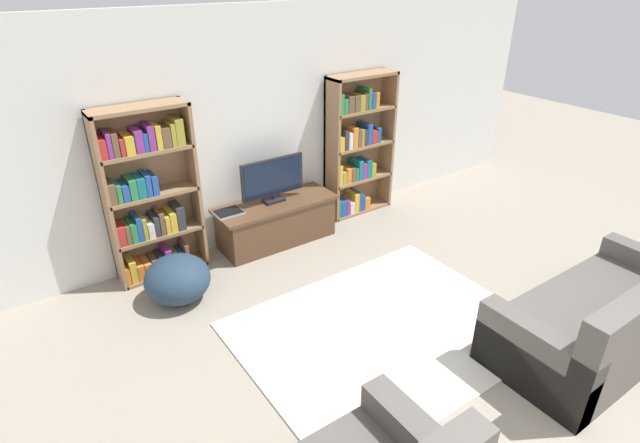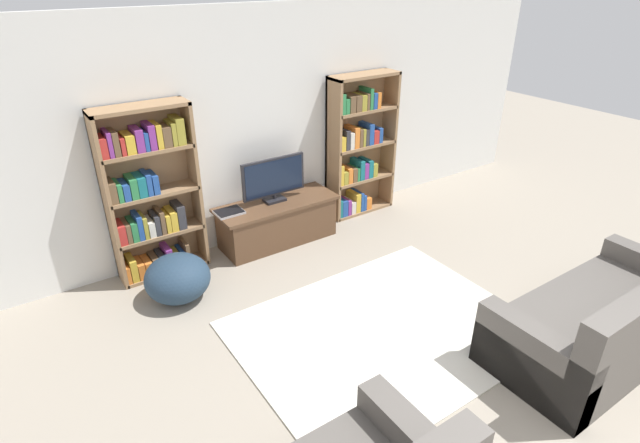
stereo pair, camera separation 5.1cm
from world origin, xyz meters
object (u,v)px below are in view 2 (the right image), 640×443
(couch_right_sofa, at_px, (604,323))
(tv_stand, at_px, (277,222))
(bookshelf_left, at_px, (149,196))
(beanbag_ottoman, at_px, (178,278))
(laptop, at_px, (229,212))
(television, at_px, (274,179))
(bookshelf_right, at_px, (357,148))

(couch_right_sofa, bearing_deg, tv_stand, 112.46)
(bookshelf_left, bearing_deg, beanbag_ottoman, -91.26)
(laptop, bearing_deg, beanbag_ottoman, -148.12)
(television, relative_size, couch_right_sofa, 0.39)
(tv_stand, height_order, laptop, laptop)
(tv_stand, height_order, beanbag_ottoman, tv_stand)
(television, bearing_deg, couch_right_sofa, -67.80)
(laptop, bearing_deg, television, -0.05)
(tv_stand, bearing_deg, television, 90.00)
(television, height_order, beanbag_ottoman, television)
(television, bearing_deg, bookshelf_left, 175.47)
(tv_stand, xyz_separation_m, television, (-0.00, 0.04, 0.53))
(bookshelf_right, xyz_separation_m, tv_stand, (-1.27, -0.15, -0.61))
(laptop, xyz_separation_m, couch_right_sofa, (1.88, -3.21, -0.23))
(bookshelf_left, bearing_deg, television, -4.53)
(bookshelf_left, distance_m, couch_right_sofa, 4.30)
(tv_stand, relative_size, television, 1.83)
(bookshelf_right, distance_m, tv_stand, 1.42)
(bookshelf_right, bearing_deg, tv_stand, -173.24)
(bookshelf_left, xyz_separation_m, beanbag_ottoman, (-0.01, -0.60, -0.64))
(bookshelf_left, height_order, tv_stand, bookshelf_left)
(bookshelf_right, relative_size, couch_right_sofa, 0.90)
(laptop, distance_m, couch_right_sofa, 3.73)
(television, bearing_deg, laptop, 179.95)
(couch_right_sofa, bearing_deg, television, 112.20)
(television, distance_m, couch_right_sofa, 3.51)
(television, height_order, laptop, television)
(tv_stand, relative_size, couch_right_sofa, 0.71)
(bookshelf_right, height_order, laptop, bookshelf_right)
(bookshelf_left, relative_size, tv_stand, 1.26)
(bookshelf_right, xyz_separation_m, television, (-1.27, -0.11, -0.09))
(bookshelf_left, distance_m, tv_stand, 1.50)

